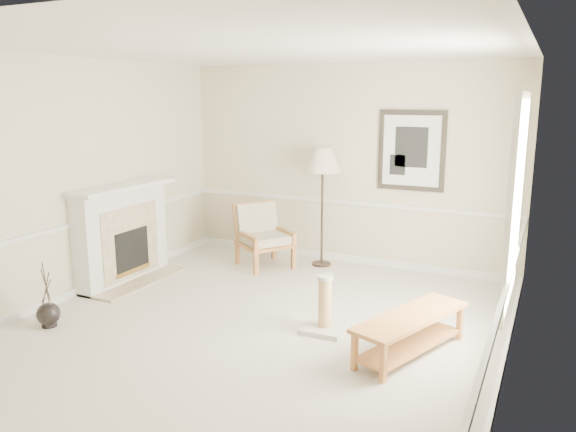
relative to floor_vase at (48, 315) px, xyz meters
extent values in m
plane|color=silver|center=(2.02, 0.97, -0.13)|extent=(5.50, 5.50, 0.00)
cube|color=beige|center=(2.02, 3.72, 1.32)|extent=(5.00, 0.04, 2.90)
cube|color=beige|center=(2.02, -1.78, 1.32)|extent=(5.00, 0.04, 2.90)
cube|color=beige|center=(-0.48, 0.97, 1.32)|extent=(0.04, 5.50, 2.90)
cube|color=beige|center=(4.52, 0.97, 1.32)|extent=(0.04, 5.50, 2.90)
cube|color=white|center=(2.02, 0.97, 2.77)|extent=(5.00, 5.50, 0.04)
cube|color=white|center=(2.02, 3.70, -0.08)|extent=(4.95, 0.04, 0.10)
cube|color=white|center=(2.02, 3.70, 0.77)|extent=(4.95, 0.04, 0.05)
cube|color=white|center=(4.48, 1.37, 1.37)|extent=(0.03, 1.20, 1.80)
cube|color=white|center=(4.47, 1.37, 1.37)|extent=(0.05, 1.34, 1.94)
cube|color=black|center=(2.97, 3.69, 1.57)|extent=(0.92, 0.04, 1.10)
cube|color=white|center=(2.97, 3.66, 1.57)|extent=(0.78, 0.01, 0.96)
cube|color=black|center=(2.97, 3.66, 1.62)|extent=(0.45, 0.01, 0.55)
cube|color=white|center=(-0.34, 1.57, 0.49)|extent=(0.28, 1.50, 1.25)
cube|color=white|center=(-0.29, 1.57, 1.15)|extent=(0.46, 1.64, 0.06)
cube|color=#C6B28E|center=(-0.20, 1.57, 0.42)|extent=(0.02, 1.05, 0.95)
cube|color=black|center=(-0.19, 1.57, 0.29)|extent=(0.02, 0.62, 0.58)
cube|color=gold|center=(-0.18, 1.57, 0.03)|extent=(0.01, 0.66, 0.05)
cube|color=#C6B28E|center=(-0.18, 1.57, -0.12)|extent=(0.60, 1.50, 0.03)
sphere|color=black|center=(0.00, 0.00, 0.01)|extent=(0.25, 0.25, 0.25)
cylinder|color=black|center=(0.00, 0.00, -0.10)|extent=(0.16, 0.16, 0.07)
cylinder|color=black|center=(0.00, 0.00, 0.33)|extent=(0.02, 0.11, 0.39)
cylinder|color=black|center=(0.00, 0.00, 0.30)|extent=(0.03, 0.13, 0.32)
cylinder|color=black|center=(0.00, 0.00, 0.36)|extent=(0.02, 0.06, 0.46)
cube|color=#A86336|center=(1.15, 2.52, 0.05)|extent=(0.08, 0.08, 0.37)
cube|color=#A86336|center=(0.66, 2.86, 0.05)|extent=(0.08, 0.08, 0.37)
cube|color=#A86336|center=(1.49, 3.02, 0.05)|extent=(0.08, 0.08, 0.37)
cube|color=#A86336|center=(1.00, 3.36, 0.05)|extent=(0.08, 0.08, 0.37)
cube|color=#A86336|center=(1.08, 2.94, 0.21)|extent=(0.95, 0.95, 0.05)
cube|color=#A86336|center=(0.82, 3.12, 0.51)|extent=(0.52, 0.65, 0.53)
cube|color=#A86336|center=(0.90, 2.69, 0.37)|extent=(0.59, 0.43, 0.05)
cube|color=#A86336|center=(1.25, 3.19, 0.37)|extent=(0.59, 0.43, 0.05)
cube|color=white|center=(1.08, 2.94, 0.29)|extent=(0.86, 0.86, 0.12)
cube|color=white|center=(0.87, 3.08, 0.53)|extent=(0.51, 0.62, 0.48)
cylinder|color=black|center=(1.78, 3.37, -0.12)|extent=(0.28, 0.28, 0.03)
cylinder|color=black|center=(1.78, 3.37, 0.67)|extent=(0.04, 0.04, 1.55)
cone|color=beige|center=(1.78, 3.37, 1.42)|extent=(0.66, 0.66, 0.34)
cube|color=#A86336|center=(3.66, 1.02, 0.25)|extent=(0.88, 1.45, 0.04)
cube|color=#A86336|center=(3.66, 1.02, -0.03)|extent=(0.79, 1.34, 0.03)
cube|color=#A86336|center=(3.29, 0.48, 0.05)|extent=(0.06, 0.06, 0.36)
cube|color=#A86336|center=(3.59, 0.37, 0.05)|extent=(0.06, 0.06, 0.36)
cube|color=#A86336|center=(3.73, 1.68, 0.05)|extent=(0.06, 0.06, 0.36)
cube|color=#A86336|center=(4.03, 1.56, 0.05)|extent=(0.06, 0.06, 0.36)
cube|color=beige|center=(2.72, 1.17, -0.11)|extent=(0.44, 0.44, 0.05)
cylinder|color=tan|center=(2.72, 1.17, 0.18)|extent=(0.14, 0.14, 0.51)
cylinder|color=beige|center=(2.72, 1.17, 0.45)|extent=(0.16, 0.16, 0.04)
camera|label=1|loc=(4.77, -3.99, 2.29)|focal=35.00mm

